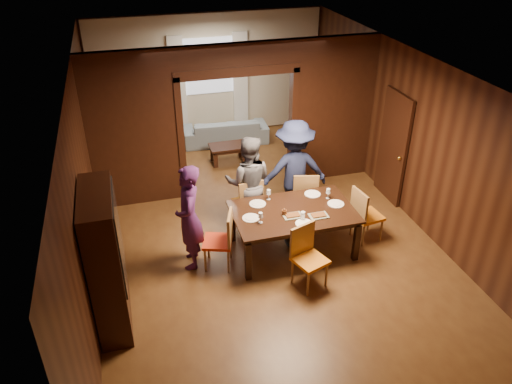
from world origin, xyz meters
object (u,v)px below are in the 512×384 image
object	(u,v)px
person_navy	(294,171)
chair_right	(368,214)
chair_left	(218,240)
chair_far_r	(304,194)
chair_near	(310,259)
coffee_table	(228,154)
chair_far_l	(247,201)
sofa	(225,131)
dining_table	(293,230)
person_grey	(248,183)
hutch	(106,261)
person_purple	(189,218)

from	to	relation	value
person_navy	chair_right	world-z (taller)	person_navy
chair_left	chair_far_r	distance (m)	2.01
chair_left	chair_near	bearing A→B (deg)	74.78
coffee_table	chair_right	xyz separation A→B (m)	(1.61, -3.47, 0.28)
chair_far_r	chair_far_l	bearing A→B (deg)	12.28
sofa	person_navy	bearing A→B (deg)	101.47
coffee_table	person_navy	bearing A→B (deg)	-75.29
sofa	dining_table	distance (m)	4.51
person_grey	person_navy	world-z (taller)	person_navy
person_navy	sofa	xyz separation A→B (m)	(-0.46, 3.52, -0.64)
person_navy	coffee_table	distance (m)	2.64
coffee_table	dining_table	bearing A→B (deg)	-85.13
coffee_table	chair_far_l	bearing A→B (deg)	-95.17
sofa	coffee_table	xyz separation A→B (m)	(-0.18, -1.06, -0.09)
chair_far_r	hutch	distance (m)	3.84
sofa	chair_near	world-z (taller)	chair_near
person_grey	dining_table	xyz separation A→B (m)	(0.50, -0.92, -0.47)
sofa	chair_left	size ratio (longest dim) A/B	2.05
coffee_table	chair_far_r	bearing A→B (deg)	-72.42
chair_far_r	chair_near	world-z (taller)	same
coffee_table	chair_right	bearing A→B (deg)	-65.08
sofa	hutch	distance (m)	6.06
person_grey	person_purple	bearing A→B (deg)	54.18
chair_far_l	chair_far_r	size ratio (longest dim) A/B	1.00
chair_right	chair_far_r	size ratio (longest dim) A/B	1.00
chair_left	hutch	xyz separation A→B (m)	(-1.61, -0.77, 0.52)
person_navy	coffee_table	xyz separation A→B (m)	(-0.64, 2.45, -0.73)
chair_far_r	hutch	bearing A→B (deg)	41.36
dining_table	sofa	bearing A→B (deg)	91.42
person_grey	chair_left	xyz separation A→B (m)	(-0.76, -0.99, -0.37)
chair_far_l	person_purple	bearing A→B (deg)	30.10
person_purple	person_navy	xyz separation A→B (m)	(2.00, 0.89, 0.07)
person_purple	chair_far_l	size ratio (longest dim) A/B	1.78
person_purple	person_grey	world-z (taller)	person_purple
dining_table	chair_right	size ratio (longest dim) A/B	2.00
dining_table	chair_far_r	xyz separation A→B (m)	(0.52, 0.88, 0.10)
chair_right	hutch	world-z (taller)	hutch
person_purple	sofa	size ratio (longest dim) A/B	0.87
dining_table	hutch	bearing A→B (deg)	-163.58
chair_far_l	person_grey	bearing A→B (deg)	-176.45
person_purple	hutch	bearing A→B (deg)	-44.71
person_purple	coffee_table	xyz separation A→B (m)	(1.36, 3.35, -0.66)
person_grey	hutch	bearing A→B (deg)	55.16
person_navy	dining_table	xyz separation A→B (m)	(-0.35, -0.99, -0.55)
chair_near	chair_far_r	bearing A→B (deg)	52.43
dining_table	chair_far_r	world-z (taller)	chair_far_r
person_grey	hutch	xyz separation A→B (m)	(-2.37, -1.76, 0.15)
person_grey	hutch	distance (m)	2.96
chair_far_r	hutch	xyz separation A→B (m)	(-3.39, -1.72, 0.52)
coffee_table	chair_right	size ratio (longest dim) A/B	0.82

